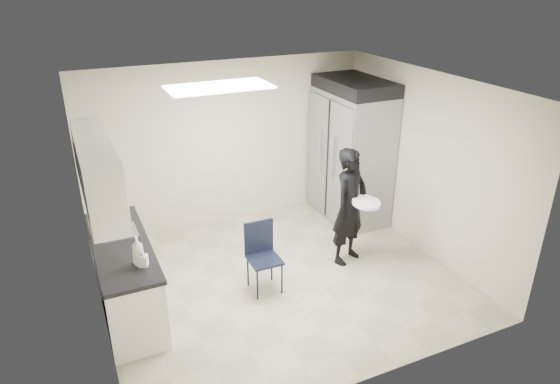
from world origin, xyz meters
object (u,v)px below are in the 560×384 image
lower_counter (126,279)px  commercial_fridge (351,157)px  man_tuxedo (350,207)px  folding_chair (265,260)px

lower_counter → commercial_fridge: commercial_fridge is taller
lower_counter → man_tuxedo: size_ratio=1.14×
commercial_fridge → man_tuxedo: size_ratio=1.26×
commercial_fridge → man_tuxedo: (-0.75, -1.21, -0.21)m
lower_counter → commercial_fridge: (3.78, 1.07, 0.62)m
folding_chair → man_tuxedo: (1.36, 0.19, 0.39)m
lower_counter → commercial_fridge: bearing=15.9°
lower_counter → man_tuxedo: (3.03, -0.13, 0.41)m
lower_counter → man_tuxedo: 3.06m
commercial_fridge → folding_chair: size_ratio=2.37×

